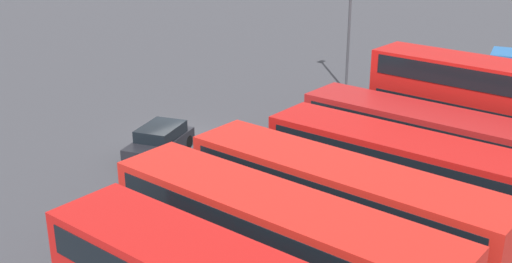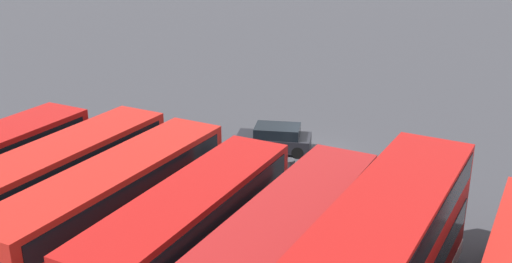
% 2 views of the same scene
% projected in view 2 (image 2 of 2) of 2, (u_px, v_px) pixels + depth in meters
% --- Properties ---
extents(ground_plane, '(140.00, 140.00, 0.00)m').
position_uv_depth(ground_plane, '(312.00, 154.00, 31.45)').
color(ground_plane, '#38383D').
extents(bus_double_decker_second, '(2.93, 10.19, 4.55)m').
position_uv_depth(bus_double_decker_second, '(389.00, 258.00, 17.41)').
color(bus_double_decker_second, '#B71411').
rests_on(bus_double_decker_second, ground).
extents(bus_single_deck_third, '(2.75, 10.88, 2.95)m').
position_uv_depth(bus_single_deck_third, '(290.00, 238.00, 20.10)').
color(bus_single_deck_third, '#A51919').
rests_on(bus_single_deck_third, ground).
extents(bus_single_deck_fourth, '(2.64, 10.98, 2.95)m').
position_uv_depth(bus_single_deck_fourth, '(191.00, 224.00, 21.02)').
color(bus_single_deck_fourth, '#B71411').
rests_on(bus_single_deck_fourth, ground).
extents(bus_single_deck_fifth, '(2.81, 11.81, 2.95)m').
position_uv_depth(bus_single_deck_fifth, '(115.00, 198.00, 22.97)').
color(bus_single_deck_fifth, red).
rests_on(bus_single_deck_fifth, ground).
extents(bus_single_deck_sixth, '(2.80, 11.95, 2.95)m').
position_uv_depth(bus_single_deck_sixth, '(54.00, 178.00, 24.64)').
color(bus_single_deck_sixth, red).
rests_on(bus_single_deck_sixth, ground).
extents(car_hatchback_silver, '(4.28, 2.94, 1.43)m').
position_uv_depth(car_hatchback_silver, '(275.00, 139.00, 31.61)').
color(car_hatchback_silver, black).
rests_on(car_hatchback_silver, ground).
extents(waste_bin_yellow, '(0.60, 0.60, 0.95)m').
position_uv_depth(waste_bin_yellow, '(289.00, 169.00, 28.46)').
color(waste_bin_yellow, '#333338').
rests_on(waste_bin_yellow, ground).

